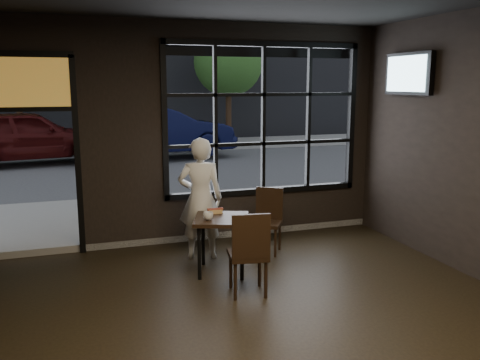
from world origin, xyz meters
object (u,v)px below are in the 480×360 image
object	(u,v)px
cafe_table	(222,245)
man	(200,198)
navy_car	(157,131)
chair_near	(248,252)

from	to	relation	value
cafe_table	man	world-z (taller)	man
man	navy_car	xyz separation A→B (m)	(0.91, 9.21, 0.06)
cafe_table	chair_near	world-z (taller)	chair_near
chair_near	man	xyz separation A→B (m)	(-0.21, 1.34, 0.34)
cafe_table	man	xyz separation A→B (m)	(-0.11, 0.63, 0.46)
cafe_table	chair_near	xyz separation A→B (m)	(0.10, -0.72, 0.13)
cafe_table	man	bearing A→B (deg)	119.36
man	navy_car	bearing A→B (deg)	-81.34
cafe_table	navy_car	xyz separation A→B (m)	(0.80, 9.84, 0.53)
cafe_table	chair_near	size ratio (longest dim) A/B	0.74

